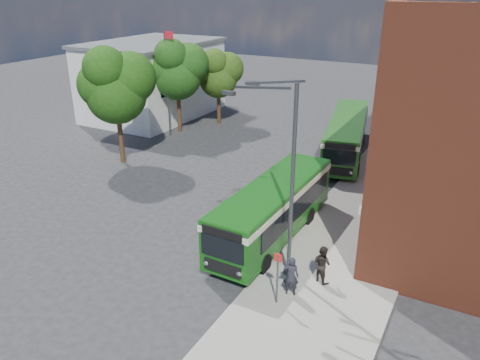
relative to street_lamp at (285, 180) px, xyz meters
The scene contains 14 objects.
ground 7.10m from the street_lamp, 157.54° to the left, with size 120.00×120.00×0.00m, color #272629.
pavement 11.27m from the street_lamp, 77.80° to the left, with size 6.00×48.00×0.15m, color gray.
kerb_line 11.12m from the street_lamp, 95.07° to the left, with size 0.12×48.00×0.01m, color beige.
white_building 30.38m from the street_lamp, 138.79° to the left, with size 9.40×13.40×7.30m.
flagpole 22.89m from the street_lamp, 139.05° to the left, with size 0.95×0.10×9.00m.
street_lamp is the anchor object (origin of this frame).
bus_stop_sign 4.02m from the street_lamp, 70.87° to the right, with size 0.35×0.08×2.52m.
bus_front 4.57m from the street_lamp, 121.38° to the left, with size 2.83×10.38×3.02m.
bus_rear 17.83m from the street_lamp, 97.02° to the left, with size 5.02×12.62×3.02m.
pedestrian_a 4.10m from the street_lamp, 52.83° to the right, with size 0.67×0.44×1.83m, color black.
pedestrian_b 4.20m from the street_lamp, ahead, with size 0.87×0.68×1.79m, color black.
tree_left 18.24m from the street_lamp, 154.59° to the left, with size 5.15×4.89×8.69m.
tree_mid 23.88m from the street_lamp, 136.36° to the left, with size 4.92×4.68×8.30m.
tree_right 25.57m from the street_lamp, 127.16° to the left, with size 4.21×4.00×7.11m.
Camera 1 is at (11.91, -19.15, 12.65)m, focal length 35.00 mm.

